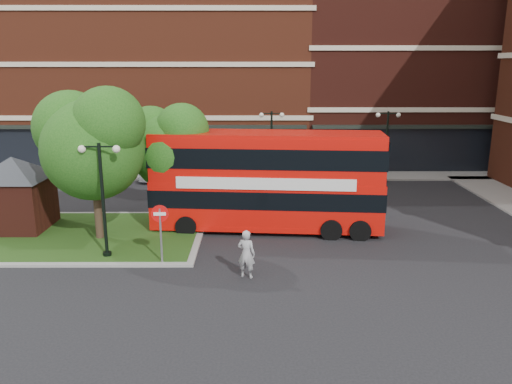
{
  "coord_description": "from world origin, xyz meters",
  "views": [
    {
      "loc": [
        0.82,
        -19.87,
        8.05
      ],
      "look_at": [
        0.89,
        3.91,
        2.0
      ],
      "focal_mm": 35.0,
      "sensor_mm": 36.0,
      "label": 1
    }
  ],
  "objects_px": {
    "woman": "(246,254)",
    "car_white": "(334,170)",
    "car_silver": "(166,174)",
    "bus": "(267,175)"
  },
  "relations": [
    {
      "from": "car_silver",
      "to": "bus",
      "type": "bearing_deg",
      "value": -151.87
    },
    {
      "from": "woman",
      "to": "car_white",
      "type": "height_order",
      "value": "woman"
    },
    {
      "from": "bus",
      "to": "woman",
      "type": "relative_size",
      "value": 5.94
    },
    {
      "from": "car_silver",
      "to": "car_white",
      "type": "bearing_deg",
      "value": -88.13
    },
    {
      "from": "woman",
      "to": "car_silver",
      "type": "distance_m",
      "value": 17.31
    },
    {
      "from": "bus",
      "to": "car_silver",
      "type": "bearing_deg",
      "value": 128.06
    },
    {
      "from": "woman",
      "to": "car_white",
      "type": "xyz_separation_m",
      "value": [
        6.16,
        17.77,
        -0.35
      ]
    },
    {
      "from": "woman",
      "to": "car_white",
      "type": "distance_m",
      "value": 18.81
    },
    {
      "from": "car_silver",
      "to": "car_white",
      "type": "height_order",
      "value": "car_silver"
    },
    {
      "from": "car_silver",
      "to": "woman",
      "type": "bearing_deg",
      "value": -165.24
    }
  ]
}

